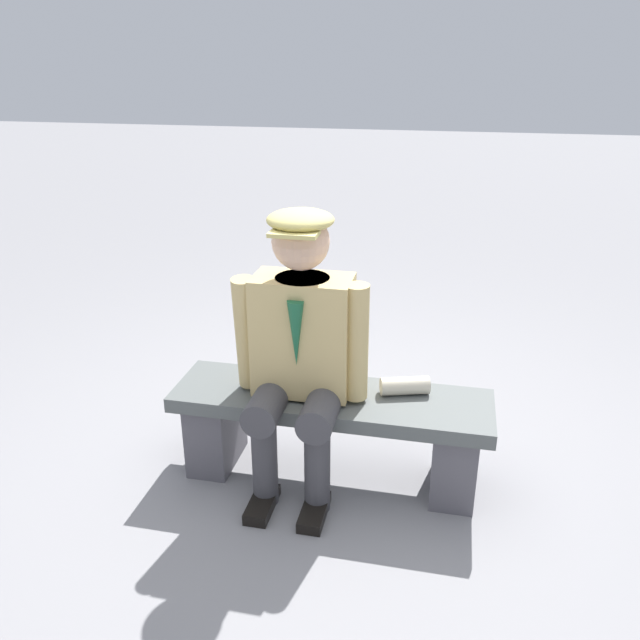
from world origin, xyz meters
TOP-DOWN VIEW (x-y plane):
  - ground_plane at (0.00, 0.00)m, footprint 30.00×30.00m
  - bench at (0.00, 0.00)m, footprint 1.41×0.39m
  - seated_man at (0.12, 0.06)m, footprint 0.59×0.54m
  - rolled_magazine at (-0.32, -0.07)m, footprint 0.23×0.14m

SIDE VIEW (x-z plane):
  - ground_plane at x=0.00m, z-range 0.00..0.00m
  - bench at x=0.00m, z-range 0.06..0.49m
  - rolled_magazine at x=-0.32m, z-range 0.42..0.50m
  - seated_man at x=0.12m, z-range 0.06..1.31m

